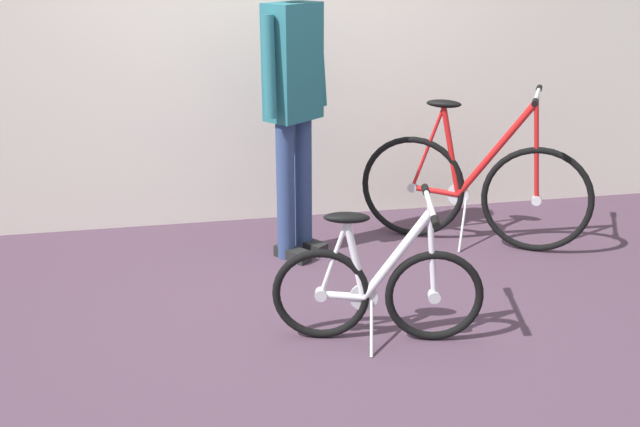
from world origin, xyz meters
TOP-DOWN VIEW (x-y plane):
  - ground_plane at (0.00, 0.00)m, footprint 6.22×6.22m
  - back_wall at (0.00, 1.75)m, footprint 6.22×0.10m
  - folding_bike_foreground at (0.36, -0.08)m, footprint 1.01×0.52m
  - display_bike_left at (1.28, 1.00)m, footprint 1.30×0.78m
  - visitor_near_wall at (0.13, 1.04)m, footprint 0.43×0.39m

SIDE VIEW (x-z plane):
  - ground_plane at x=0.00m, z-range 0.00..0.00m
  - folding_bike_foreground at x=0.36m, z-range -0.08..0.65m
  - display_bike_left at x=1.28m, z-range -0.13..0.89m
  - visitor_near_wall at x=0.13m, z-range 0.15..1.94m
  - back_wall at x=0.00m, z-range 0.00..2.89m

